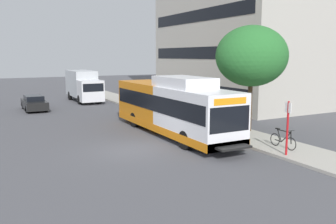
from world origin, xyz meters
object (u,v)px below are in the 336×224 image
transit_bus (172,107)px  street_tree_near_stop (251,56)px  bicycle_parked (283,140)px  box_truck_background (83,85)px  bus_stop_sign_pole (288,124)px  parked_car_far_lane (34,103)px

transit_bus → street_tree_near_stop: 5.80m
bicycle_parked → street_tree_near_stop: bearing=72.4°
street_tree_near_stop → box_truck_background: size_ratio=0.94×
bus_stop_sign_pole → street_tree_near_stop: bearing=67.3°
transit_bus → bus_stop_sign_pole: (2.33, -7.11, -0.05)m
transit_bus → box_truck_background: (-0.44, 18.86, 0.04)m
bus_stop_sign_pole → bicycle_parked: size_ratio=1.48×
transit_bus → street_tree_near_stop: street_tree_near_stop is taller
box_truck_background → bicycle_parked: bearing=-81.7°
transit_bus → street_tree_near_stop: size_ratio=1.87×
transit_bus → box_truck_background: transit_bus is taller
transit_bus → bicycle_parked: (3.19, -6.06, -1.14)m
bicycle_parked → parked_car_far_lane: bearing=114.1°
bus_stop_sign_pole → parked_car_far_lane: 23.34m
street_tree_near_stop → parked_car_far_lane: bearing=122.6°
bus_stop_sign_pole → street_tree_near_stop: size_ratio=0.40×
parked_car_far_lane → box_truck_background: bearing=36.8°
transit_bus → bus_stop_sign_pole: transit_bus is taller
parked_car_far_lane → box_truck_background: (5.63, 4.22, 1.08)m
bus_stop_sign_pole → bicycle_parked: 1.74m
parked_car_far_lane → transit_bus: bearing=-67.5°
bus_stop_sign_pole → parked_car_far_lane: size_ratio=0.58×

